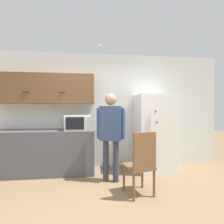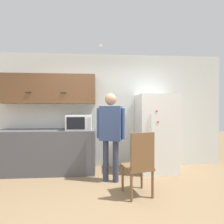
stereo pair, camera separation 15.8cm
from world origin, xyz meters
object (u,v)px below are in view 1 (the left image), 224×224
at_px(person, 111,128).
at_px(refrigerator, 154,132).
at_px(chair, 141,162).
at_px(microwave, 78,123).

relative_size(person, refrigerator, 0.98).
distance_m(person, chair, 0.89).
xyz_separation_m(microwave, refrigerator, (1.71, 0.00, -0.24)).
distance_m(refrigerator, chair, 1.35).
relative_size(microwave, refrigerator, 0.31).
bearing_deg(chair, microwave, -60.92).
height_order(person, chair, person).
bearing_deg(microwave, chair, -47.06).
xyz_separation_m(person, chair, (0.41, -0.63, -0.47)).
xyz_separation_m(microwave, chair, (1.07, -1.15, -0.54)).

